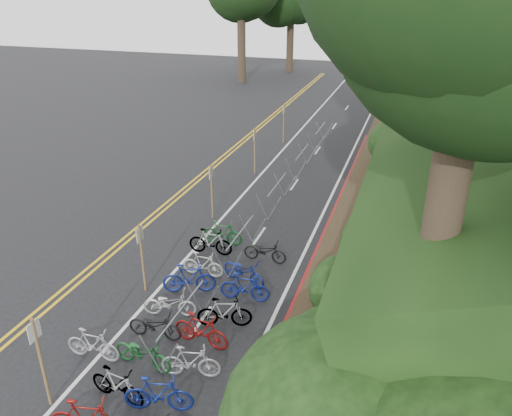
# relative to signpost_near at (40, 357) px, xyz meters

# --- Properties ---
(ground) EXTENTS (120.00, 120.00, 0.00)m
(ground) POSITION_rel_signpost_near_xyz_m (-0.87, 0.23, -1.50)
(ground) COLOR black
(ground) RESTS_ON ground
(road_markings) EXTENTS (7.47, 80.00, 0.01)m
(road_markings) POSITION_rel_signpost_near_xyz_m (-0.23, 10.32, -1.49)
(road_markings) COLOR gold
(road_markings) RESTS_ON ground
(red_curb) EXTENTS (0.25, 28.00, 0.10)m
(red_curb) POSITION_rel_signpost_near_xyz_m (4.83, 12.23, -1.45)
(red_curb) COLOR maroon
(red_curb) RESTS_ON ground
(embankment) EXTENTS (14.30, 48.14, 9.11)m
(embankment) POSITION_rel_signpost_near_xyz_m (12.09, 19.26, 1.07)
(embankment) COLOR black
(embankment) RESTS_ON ground
(bike_racks_rest) EXTENTS (1.14, 23.00, 1.17)m
(bike_racks_rest) POSITION_rel_signpost_near_xyz_m (2.13, 13.23, -0.64)
(bike_racks_rest) COLOR gray
(bike_racks_rest) RESTS_ON ground
(signpost_near) EXTENTS (0.08, 0.40, 2.62)m
(signpost_near) POSITION_rel_signpost_near_xyz_m (0.00, 0.00, 0.00)
(signpost_near) COLOR brown
(signpost_near) RESTS_ON ground
(signposts_rest) EXTENTS (0.08, 18.40, 2.50)m
(signposts_rest) POSITION_rel_signpost_near_xyz_m (-0.27, 14.23, -0.07)
(signposts_rest) COLOR brown
(signposts_rest) RESTS_ON ground
(bike_front) EXTENTS (0.52, 1.64, 0.98)m
(bike_front) POSITION_rel_signpost_near_xyz_m (0.07, 1.77, -1.01)
(bike_front) COLOR #9E9EA3
(bike_front) RESTS_ON ground
(bike_valet) EXTENTS (3.04, 13.60, 1.09)m
(bike_valet) POSITION_rel_signpost_near_xyz_m (2.06, 2.98, -1.01)
(bike_valet) COLOR navy
(bike_valet) RESTS_ON ground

